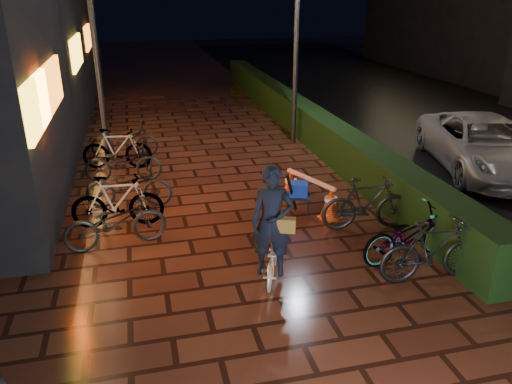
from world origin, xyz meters
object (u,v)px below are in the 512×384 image
object	(u,v)px
cart_assembly	(298,191)
traffic_barrier	(310,193)
van	(484,145)
cyclist	(272,238)

from	to	relation	value
cart_assembly	traffic_barrier	bearing A→B (deg)	29.97
van	cart_assembly	bearing A→B (deg)	-150.95
van	traffic_barrier	bearing A→B (deg)	-152.08
cyclist	cart_assembly	xyz separation A→B (m)	(1.20, 2.32, -0.23)
van	traffic_barrier	distance (m)	5.25
van	cyclist	bearing A→B (deg)	-136.15
cyclist	traffic_barrier	distance (m)	2.97
cyclist	cart_assembly	size ratio (longest dim) A/B	2.03
van	traffic_barrier	world-z (taller)	van
van	cyclist	size ratio (longest dim) A/B	2.52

